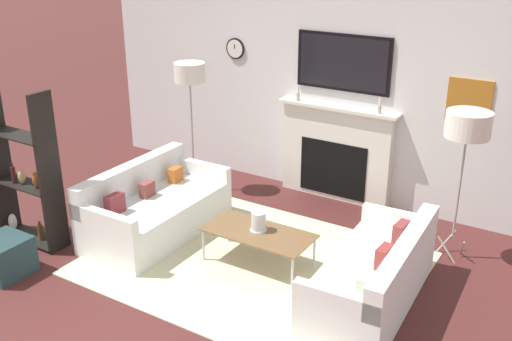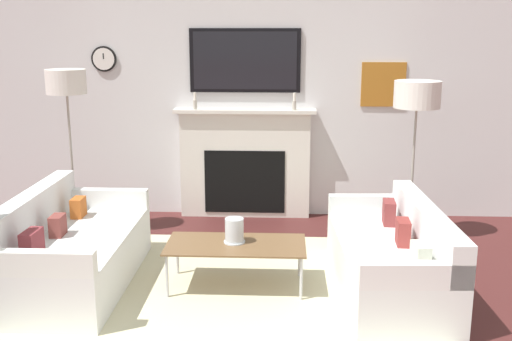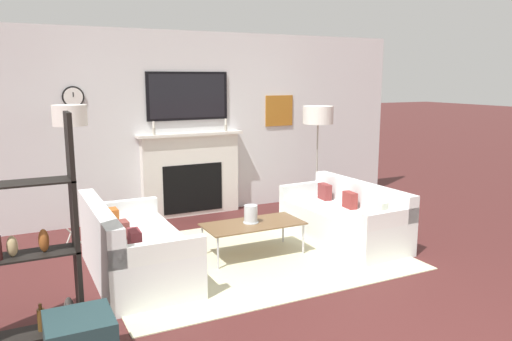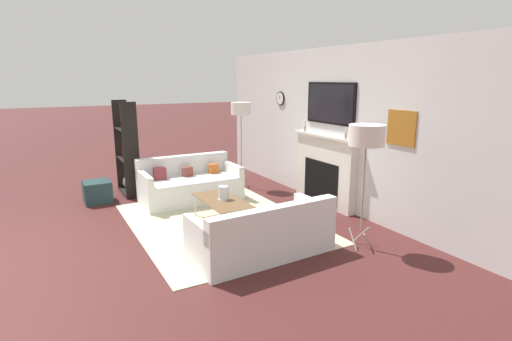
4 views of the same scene
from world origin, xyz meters
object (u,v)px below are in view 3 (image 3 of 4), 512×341
(couch_right, at_px, (345,219))
(floor_lamp_left, at_px, (70,118))
(couch_left, at_px, (133,251))
(hurricane_candle, at_px, (251,215))
(floor_lamp_right, at_px, (318,116))
(shelf_unit, at_px, (19,244))
(coffee_table, at_px, (253,225))

(couch_right, distance_m, floor_lamp_left, 3.56)
(couch_left, relative_size, couch_right, 0.96)
(hurricane_candle, bearing_deg, floor_lamp_right, 35.40)
(couch_left, bearing_deg, floor_lamp_left, 107.27)
(hurricane_candle, xyz_separation_m, shelf_unit, (-2.42, -0.92, 0.30))
(coffee_table, bearing_deg, floor_lamp_right, 36.34)
(couch_left, distance_m, hurricane_candle, 1.39)
(floor_lamp_right, distance_m, shelf_unit, 4.68)
(coffee_table, height_order, shelf_unit, shelf_unit)
(floor_lamp_right, bearing_deg, shelf_unit, -152.73)
(couch_left, relative_size, floor_lamp_left, 1.01)
(hurricane_candle, xyz_separation_m, floor_lamp_left, (-1.77, 1.20, 1.10))
(couch_right, height_order, floor_lamp_right, floor_lamp_right)
(coffee_table, height_order, hurricane_candle, hurricane_candle)
(couch_left, bearing_deg, hurricane_candle, 2.21)
(hurricane_candle, bearing_deg, couch_right, -2.19)
(coffee_table, xyz_separation_m, hurricane_candle, (-0.01, 0.03, 0.11))
(couch_right, xyz_separation_m, hurricane_candle, (-1.30, 0.05, 0.21))
(couch_left, bearing_deg, couch_right, 0.08)
(coffee_table, relative_size, shelf_unit, 0.65)
(couch_right, height_order, coffee_table, couch_right)
(coffee_table, bearing_deg, floor_lamp_left, 145.30)
(couch_left, relative_size, coffee_table, 1.52)
(couch_left, height_order, shelf_unit, shelf_unit)
(floor_lamp_left, bearing_deg, hurricane_candle, -34.21)
(couch_left, xyz_separation_m, floor_lamp_left, (-0.39, 1.25, 1.29))
(floor_lamp_left, height_order, shelf_unit, shelf_unit)
(couch_left, relative_size, hurricane_candle, 8.40)
(floor_lamp_right, height_order, shelf_unit, shelf_unit)
(couch_right, relative_size, hurricane_candle, 8.71)
(couch_left, height_order, coffee_table, couch_left)
(couch_left, distance_m, floor_lamp_right, 3.52)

